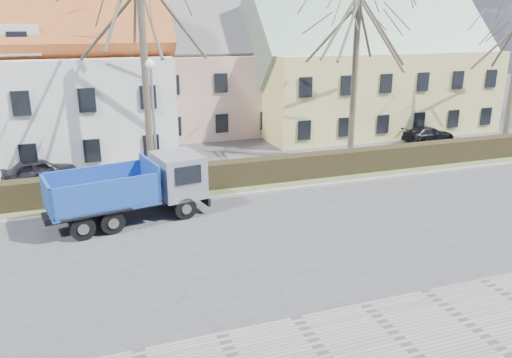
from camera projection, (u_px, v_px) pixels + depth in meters
name	position (u px, v px, depth m)	size (l,w,h in m)	color
ground	(234.00, 237.00, 19.75)	(120.00, 120.00, 0.00)	#404042
curb_far	(206.00, 199.00, 23.86)	(80.00, 0.30, 0.12)	gray
grass_strip	(199.00, 189.00, 25.30)	(80.00, 3.00, 0.10)	#4E5F35
hedge	(199.00, 178.00, 24.94)	(60.00, 0.90, 1.30)	black
building_pink	(207.00, 78.00, 37.76)	(10.80, 8.80, 8.00)	#CC9F90
building_yellow	(366.00, 73.00, 38.80)	(18.80, 10.80, 8.50)	#D9C977
tree_1	(144.00, 60.00, 24.82)	(9.20, 9.20, 12.65)	#4D4435
tree_2	(355.00, 69.00, 28.88)	(8.00, 8.00, 11.00)	#4D4435
dump_truck	(123.00, 191.00, 20.92)	(6.82, 2.53, 2.73)	navy
streetlight	(154.00, 126.00, 24.43)	(0.51, 0.51, 6.54)	gray
cart_frame	(41.00, 214.00, 21.39)	(0.60, 0.34, 0.55)	silver
parked_car_a	(40.00, 171.00, 26.29)	(1.50, 3.74, 1.27)	black
parked_car_b	(429.00, 135.00, 34.91)	(1.56, 3.84, 1.11)	black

